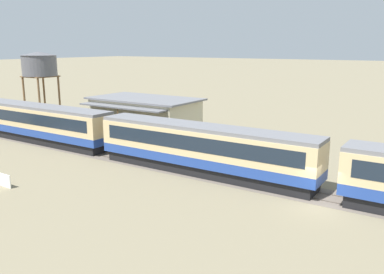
% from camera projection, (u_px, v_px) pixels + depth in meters
% --- Properties ---
extents(ground_plane, '(600.00, 600.00, 0.00)m').
position_uv_depth(ground_plane, '(320.00, 204.00, 27.72)').
color(ground_plane, '#7A7056').
extents(passenger_train, '(63.01, 3.06, 4.14)m').
position_uv_depth(passenger_train, '(205.00, 147.00, 33.82)').
color(passenger_train, '#234293').
rests_on(passenger_train, ground_plane).
extents(railway_track, '(107.39, 3.60, 0.04)m').
position_uv_depth(railway_track, '(229.00, 178.00, 33.12)').
color(railway_track, '#665B51').
rests_on(railway_track, ground_plane).
extents(station_building, '(13.17, 8.54, 4.50)m').
position_uv_depth(station_building, '(145.00, 116.00, 48.95)').
color(station_building, beige).
rests_on(station_building, ground_plane).
extents(water_tower, '(4.95, 4.95, 9.80)m').
position_uv_depth(water_tower, '(39.00, 65.00, 56.63)').
color(water_tower, brown).
rests_on(water_tower, ground_plane).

